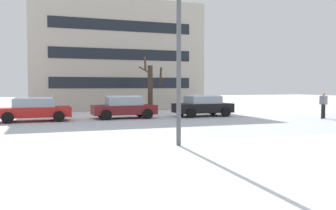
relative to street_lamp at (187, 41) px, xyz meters
The scene contains 9 objects.
ground_plane 5.47m from the street_lamp, 155.63° to the left, with size 120.00×120.00×0.00m, color white.
road_surface 7.48m from the street_lamp, 124.74° to the left, with size 80.00×9.36×0.00m.
street_lamp is the anchor object (origin of this frame).
parked_car_red 12.37m from the street_lamp, 115.91° to the left, with size 4.19×2.20×1.41m.
parked_car_maroon 11.32m from the street_lamp, 89.08° to the left, with size 4.05×2.07×1.45m.
parked_car_black 12.39m from the street_lamp, 62.28° to the left, with size 3.94×2.16×1.45m.
pedestrian_crossing 14.05m from the street_lamp, 28.32° to the left, with size 0.52×0.44×1.68m.
tree_far_left 13.56m from the street_lamp, 78.70° to the left, with size 1.86×1.58×4.27m.
building_far_left 22.71m from the street_lamp, 86.00° to the left, with size 14.74×10.17×9.49m.
Camera 1 is at (-1.03, -13.18, 2.07)m, focal length 38.03 mm.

